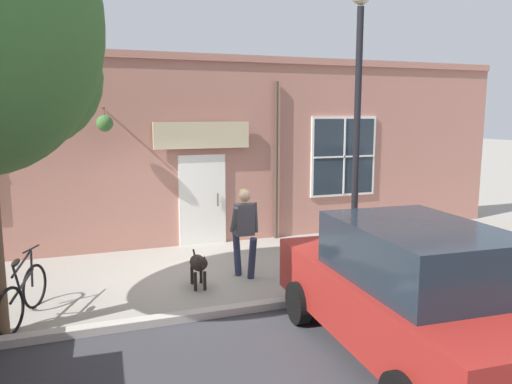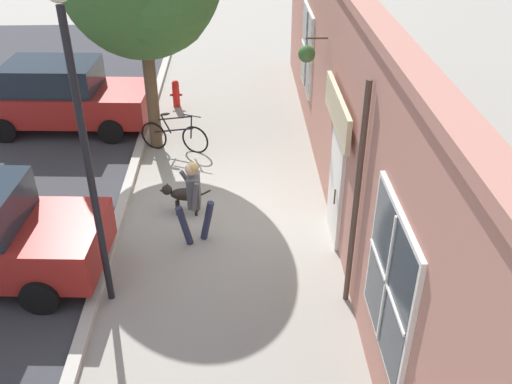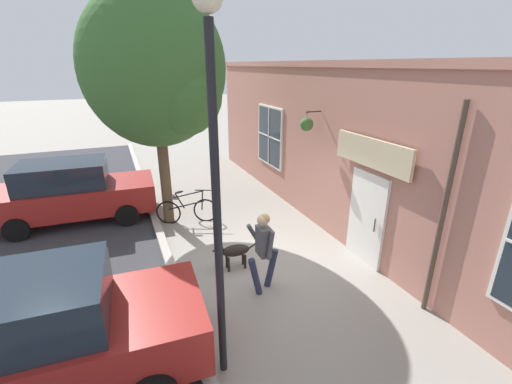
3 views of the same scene
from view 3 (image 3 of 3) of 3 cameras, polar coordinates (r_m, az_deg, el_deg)
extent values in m
plane|color=gray|center=(8.02, 1.20, -11.60)|extent=(90.00, 90.00, 0.00)
cube|color=#B2ADA3|center=(7.53, -13.28, -14.05)|extent=(0.20, 28.00, 0.12)
cube|color=#B27566|center=(8.34, 16.29, 4.62)|extent=(0.30, 18.00, 4.20)
cube|color=#B27566|center=(8.05, 17.91, 19.69)|extent=(0.42, 18.00, 0.16)
cube|color=white|center=(8.03, 18.01, -4.17)|extent=(0.10, 1.10, 2.10)
cube|color=#232D38|center=(8.03, 17.80, -4.53)|extent=(0.03, 0.90, 1.90)
cylinder|color=#47382D|center=(7.74, 19.15, -5.26)|extent=(0.03, 0.03, 0.30)
cube|color=beige|center=(7.49, 18.67, 6.19)|extent=(0.08, 2.20, 0.60)
cylinder|color=#47382D|center=(6.53, 28.67, -3.48)|extent=(0.09, 0.09, 3.78)
cylinder|color=#47382D|center=(8.98, 9.56, 13.08)|extent=(0.44, 0.04, 0.04)
cylinder|color=#47382D|center=(8.91, 8.49, 11.91)|extent=(0.01, 0.01, 0.34)
cone|color=#2D2823|center=(8.94, 8.42, 10.52)|extent=(0.32, 0.32, 0.18)
sphere|color=#3D6B33|center=(8.93, 8.45, 11.08)|extent=(0.34, 0.34, 0.34)
cube|color=white|center=(11.89, 2.37, 9.28)|extent=(0.08, 1.82, 2.02)
cube|color=#232D38|center=(11.88, 2.23, 9.27)|extent=(0.03, 1.70, 1.90)
cube|color=white|center=(11.87, 2.15, 9.26)|extent=(0.04, 0.04, 1.90)
cube|color=white|center=(11.87, 2.15, 9.26)|extent=(0.04, 1.70, 0.04)
cylinder|color=#282D47|center=(6.83, -0.11, -13.92)|extent=(0.30, 0.13, 0.82)
cylinder|color=#282D47|center=(7.09, 2.55, -12.53)|extent=(0.30, 0.13, 0.82)
cube|color=#4C4C51|center=(6.59, 1.29, -8.17)|extent=(0.22, 0.34, 0.59)
sphere|color=tan|center=(6.39, 1.16, -4.71)|extent=(0.22, 0.22, 0.22)
sphere|color=tan|center=(6.39, 1.41, -4.49)|extent=(0.21, 0.21, 0.21)
cylinder|color=#4C4C51|center=(6.42, 2.45, -8.91)|extent=(0.16, 0.09, 0.57)
cylinder|color=#4C4C51|center=(6.73, -0.27, -7.20)|extent=(0.33, 0.09, 0.52)
ellipsoid|color=black|center=(7.61, -3.40, -9.70)|extent=(0.65, 0.32, 0.25)
cylinder|color=black|center=(7.64, -4.58, -12.00)|extent=(0.06, 0.06, 0.33)
cylinder|color=black|center=(7.78, -4.89, -11.37)|extent=(0.06, 0.06, 0.33)
cylinder|color=black|center=(7.73, -1.82, -11.54)|extent=(0.06, 0.06, 0.33)
cylinder|color=black|center=(7.86, -2.18, -10.93)|extent=(0.06, 0.06, 0.33)
sphere|color=black|center=(7.48, -6.22, -9.48)|extent=(0.21, 0.21, 0.21)
cone|color=black|center=(7.47, -7.04, -9.74)|extent=(0.11, 0.10, 0.09)
cone|color=black|center=(7.39, -6.08, -9.01)|extent=(0.06, 0.06, 0.07)
cone|color=black|center=(7.48, -6.26, -8.65)|extent=(0.06, 0.06, 0.07)
cylinder|color=black|center=(7.68, -0.55, -8.91)|extent=(0.21, 0.05, 0.14)
cylinder|color=brown|center=(9.76, -14.97, 3.15)|extent=(0.29, 0.29, 2.94)
ellipsoid|color=#38662D|center=(9.35, -16.56, 19.23)|extent=(3.56, 3.21, 3.92)
sphere|color=#38662D|center=(8.89, -12.41, 15.51)|extent=(2.03, 2.03, 2.03)
torus|color=black|center=(9.93, -8.40, -3.05)|extent=(0.66, 0.34, 0.70)
torus|color=black|center=(9.99, -14.37, -3.36)|extent=(0.66, 0.34, 0.70)
cylinder|color=black|center=(9.87, -11.47, -2.15)|extent=(0.96, 0.27, 0.23)
cylinder|color=black|center=(9.83, -12.59, -1.45)|extent=(0.25, 0.09, 0.47)
cylinder|color=black|center=(9.75, -11.31, -0.39)|extent=(0.81, 0.23, 0.19)
cylinder|color=black|center=(9.81, -8.95, -1.36)|extent=(0.09, 0.06, 0.58)
cylinder|color=black|center=(9.70, -8.83, 0.29)|extent=(0.43, 0.22, 0.03)
ellipsoid|color=black|center=(9.74, -12.70, -0.03)|extent=(0.26, 0.16, 0.10)
cube|color=maroon|center=(11.05, -27.83, -0.83)|extent=(4.39, 2.00, 0.76)
cube|color=#1E2833|center=(10.87, -29.56, 2.57)|extent=(2.32, 1.67, 0.68)
cylinder|color=black|center=(11.86, -20.71, -0.33)|extent=(0.63, 0.21, 0.62)
cylinder|color=black|center=(10.22, -20.69, -3.65)|extent=(0.63, 0.21, 0.62)
cylinder|color=black|center=(12.26, -33.18, -1.79)|extent=(0.63, 0.21, 0.62)
cylinder|color=black|center=(10.68, -35.09, -5.18)|extent=(0.63, 0.21, 0.62)
cube|color=maroon|center=(5.81, -31.89, -21.14)|extent=(4.39, 2.00, 0.76)
cube|color=#1E2833|center=(5.46, -35.60, -15.36)|extent=(2.32, 1.67, 0.68)
cylinder|color=black|center=(6.54, -17.79, -17.83)|extent=(0.63, 0.21, 0.62)
cylinder|color=black|center=(4.34, -6.44, -5.67)|extent=(0.11, 0.11, 4.72)
cylinder|color=red|center=(12.42, -14.84, 1.24)|extent=(0.20, 0.20, 0.62)
sphere|color=red|center=(12.31, -14.99, 2.82)|extent=(0.20, 0.20, 0.20)
cylinder|color=red|center=(12.39, -15.40, 1.30)|extent=(0.10, 0.07, 0.07)
cylinder|color=red|center=(12.42, -14.31, 1.45)|extent=(0.10, 0.07, 0.07)
camera|label=1|loc=(10.30, -59.26, 3.65)|focal=35.00mm
camera|label=2|loc=(5.14, 120.68, 15.27)|focal=40.00mm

